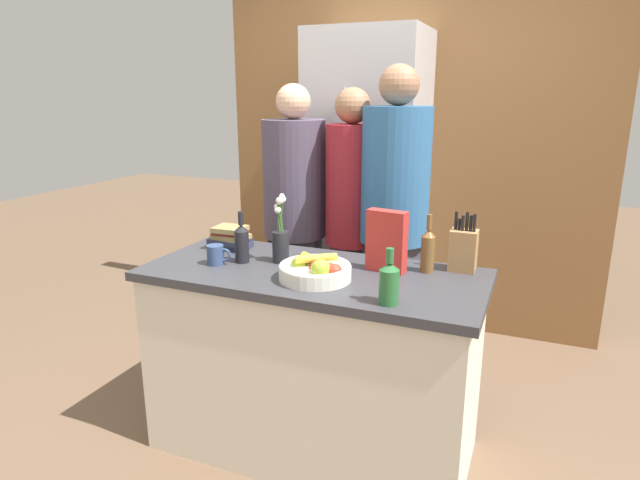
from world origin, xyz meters
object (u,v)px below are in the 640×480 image
(person_in_blue, at_px, (351,218))
(book_stack, at_px, (230,238))
(person_at_sink, at_px, (295,214))
(person_in_red_tee, at_px, (394,215))
(bottle_oil, at_px, (428,249))
(bottle_wine, at_px, (389,282))
(coffee_mug, at_px, (216,255))
(knife_block, at_px, (463,249))
(cereal_box, at_px, (387,241))
(refrigerator, at_px, (367,190))
(bottle_vinegar, at_px, (242,242))
(fruit_bowl, at_px, (315,270))
(flower_vase, at_px, (281,239))

(person_in_blue, bearing_deg, book_stack, -144.41)
(person_at_sink, relative_size, person_in_red_tee, 0.95)
(person_at_sink, height_order, person_in_red_tee, person_in_red_tee)
(bottle_oil, distance_m, person_in_red_tee, 0.60)
(bottle_wine, bearing_deg, coffee_mug, 169.48)
(knife_block, distance_m, cereal_box, 0.34)
(book_stack, height_order, bottle_wine, bottle_wine)
(book_stack, distance_m, bottle_wine, 1.03)
(refrigerator, relative_size, bottle_vinegar, 8.49)
(bottle_vinegar, relative_size, person_in_blue, 0.14)
(refrigerator, xyz_separation_m, person_in_red_tee, (0.36, -0.63, -0.01))
(refrigerator, height_order, bottle_vinegar, refrigerator)
(knife_block, height_order, person_in_red_tee, person_in_red_tee)
(coffee_mug, height_order, book_stack, book_stack)
(fruit_bowl, distance_m, cereal_box, 0.35)
(bottle_oil, bearing_deg, coffee_mug, -163.60)
(refrigerator, bearing_deg, person_at_sink, -114.10)
(bottle_vinegar, relative_size, person_in_red_tee, 0.13)
(cereal_box, bearing_deg, person_in_blue, 121.51)
(coffee_mug, distance_m, book_stack, 0.27)
(flower_vase, height_order, person_in_red_tee, person_in_red_tee)
(book_stack, bearing_deg, person_in_red_tee, 37.44)
(bottle_oil, height_order, person_at_sink, person_at_sink)
(flower_vase, xyz_separation_m, bottle_vinegar, (-0.16, -0.07, -0.01))
(coffee_mug, relative_size, bottle_oil, 0.44)
(bottle_oil, distance_m, bottle_vinegar, 0.85)
(person_in_blue, bearing_deg, flower_vase, -115.85)
(bottle_vinegar, height_order, person_at_sink, person_at_sink)
(book_stack, xyz_separation_m, bottle_wine, (0.94, -0.42, 0.03))
(coffee_mug, xyz_separation_m, person_in_red_tee, (0.62, 0.80, 0.07))
(flower_vase, height_order, book_stack, flower_vase)
(flower_vase, relative_size, bottle_vinegar, 1.35)
(fruit_bowl, distance_m, bottle_vinegar, 0.43)
(knife_block, distance_m, book_stack, 1.14)
(knife_block, relative_size, bottle_vinegar, 1.11)
(bottle_oil, relative_size, bottle_wine, 1.20)
(bottle_wine, bearing_deg, person_in_red_tee, 104.01)
(flower_vase, xyz_separation_m, person_at_sink, (-0.26, 0.69, -0.04))
(flower_vase, relative_size, book_stack, 1.55)
(flower_vase, height_order, bottle_oil, flower_vase)
(person_in_red_tee, bearing_deg, fruit_bowl, -78.93)
(fruit_bowl, xyz_separation_m, flower_vase, (-0.25, 0.17, 0.06))
(refrigerator, distance_m, bottle_oil, 1.33)
(fruit_bowl, distance_m, knife_block, 0.66)
(refrigerator, bearing_deg, flower_vase, -90.21)
(fruit_bowl, xyz_separation_m, cereal_box, (0.24, 0.23, 0.09))
(book_stack, relative_size, bottle_wine, 0.97)
(person_in_blue, bearing_deg, person_at_sink, 162.15)
(cereal_box, bearing_deg, person_in_red_tee, 101.82)
(fruit_bowl, relative_size, bottle_vinegar, 1.28)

